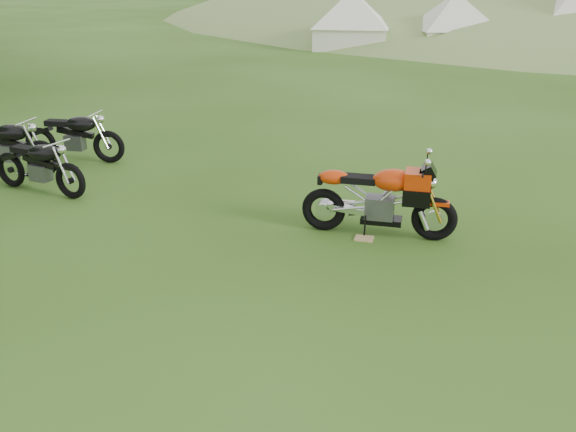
# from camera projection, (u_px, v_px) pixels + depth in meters

# --- Properties ---
(ground) EXTENTS (120.00, 120.00, 0.00)m
(ground) POSITION_uv_depth(u_px,v_px,m) (247.00, 293.00, 6.51)
(ground) COLOR #28480F
(ground) RESTS_ON ground
(sport_motorcycle) EXTENTS (1.84, 0.67, 1.08)m
(sport_motorcycle) POSITION_uv_depth(u_px,v_px,m) (379.00, 193.00, 7.73)
(sport_motorcycle) COLOR #C22F06
(sport_motorcycle) RESTS_ON ground
(plywood_board) EXTENTS (0.25, 0.21, 0.02)m
(plywood_board) POSITION_uv_depth(u_px,v_px,m) (364.00, 238.00, 7.79)
(plywood_board) COLOR tan
(plywood_board) RESTS_ON ground
(vintage_moto_a) EXTENTS (1.81, 0.59, 0.94)m
(vintage_moto_a) POSITION_uv_depth(u_px,v_px,m) (4.00, 145.00, 10.07)
(vintage_moto_a) COLOR black
(vintage_moto_a) RESTS_ON ground
(vintage_moto_c) EXTENTS (1.73, 0.50, 0.90)m
(vintage_moto_c) POSITION_uv_depth(u_px,v_px,m) (73.00, 135.00, 10.70)
(vintage_moto_c) COLOR black
(vintage_moto_c) RESTS_ON ground
(vintage_moto_d) EXTENTS (1.67, 0.91, 0.86)m
(vintage_moto_d) POSITION_uv_depth(u_px,v_px,m) (38.00, 164.00, 9.22)
(vintage_moto_d) COLOR black
(vintage_moto_d) RESTS_ON ground
(tent_left) EXTENTS (2.83, 2.83, 2.37)m
(tent_left) POSITION_uv_depth(u_px,v_px,m) (351.00, 17.00, 24.88)
(tent_left) COLOR silver
(tent_left) RESTS_ON ground
(tent_mid) EXTENTS (3.07, 3.07, 2.32)m
(tent_mid) POSITION_uv_depth(u_px,v_px,m) (454.00, 19.00, 24.31)
(tent_mid) COLOR silver
(tent_mid) RESTS_ON ground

